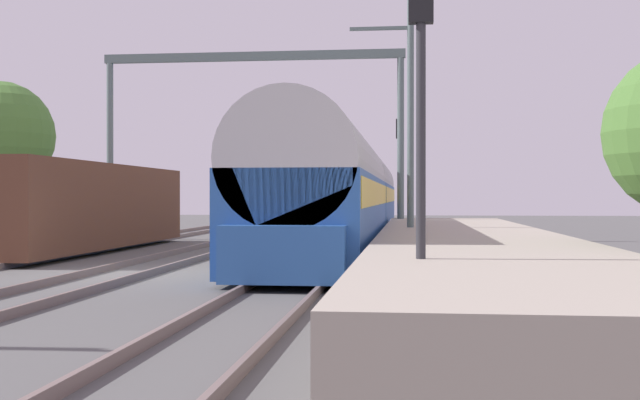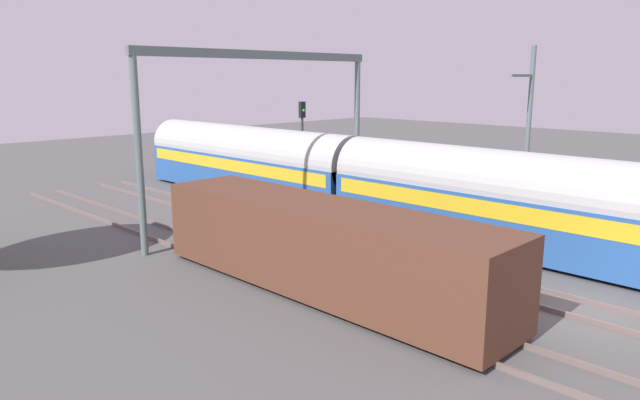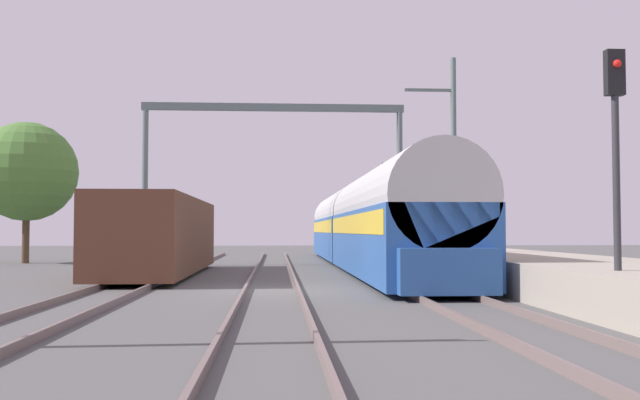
% 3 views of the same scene
% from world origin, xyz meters
% --- Properties ---
extents(ground, '(120.00, 120.00, 0.00)m').
position_xyz_m(ground, '(0.00, 0.00, 0.00)').
color(ground, '#525251').
extents(track_west, '(1.52, 60.00, 0.16)m').
position_xyz_m(track_west, '(0.00, 0.00, 0.08)').
color(track_west, '#6D5B57').
rests_on(track_west, ground).
extents(track_east, '(1.52, 60.00, 0.16)m').
position_xyz_m(track_east, '(4.18, 0.00, 0.08)').
color(track_east, '#6D5B57').
rests_on(track_east, ground).
extents(platform, '(4.40, 28.00, 0.90)m').
position_xyz_m(platform, '(8.00, 2.00, 0.45)').
color(platform, '#A39989').
rests_on(platform, ground).
extents(passenger_train, '(2.93, 32.85, 3.82)m').
position_xyz_m(passenger_train, '(4.18, 12.95, 1.97)').
color(passenger_train, '#28569E').
rests_on(passenger_train, ground).
extents(freight_car, '(2.80, 13.00, 2.70)m').
position_xyz_m(freight_car, '(-4.18, 6.97, 1.47)').
color(freight_car, '#563323').
rests_on(freight_car, ground).
extents(person_crossing, '(0.26, 0.41, 1.73)m').
position_xyz_m(person_crossing, '(5.48, 11.48, 1.03)').
color(person_crossing, '#333333').
rests_on(person_crossing, ground).
extents(railway_signal_near, '(0.36, 0.30, 5.21)m').
position_xyz_m(railway_signal_near, '(6.73, -6.56, 3.33)').
color(railway_signal_near, '#2D2D33').
rests_on(railway_signal_near, ground).
extents(railway_signal_far, '(0.36, 0.30, 5.39)m').
position_xyz_m(railway_signal_far, '(6.10, 18.61, 3.42)').
color(railway_signal_far, '#2D2D33').
rests_on(railway_signal_far, ground).
extents(catenary_gantry, '(12.76, 0.28, 7.86)m').
position_xyz_m(catenary_gantry, '(0.00, 14.59, 5.65)').
color(catenary_gantry, slate).
rests_on(catenary_gantry, ground).
extents(catenary_pole_east_mid, '(1.90, 0.20, 8.00)m').
position_xyz_m(catenary_pole_east_mid, '(6.53, 5.50, 4.15)').
color(catenary_pole_east_mid, slate).
rests_on(catenary_pole_east_mid, ground).
extents(tree_west_background, '(5.12, 5.12, 7.28)m').
position_xyz_m(tree_west_background, '(-12.72, 17.49, 4.71)').
color(tree_west_background, '#4C3826').
rests_on(tree_west_background, ground).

